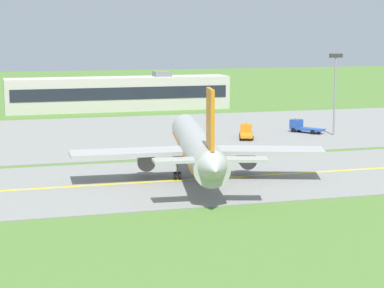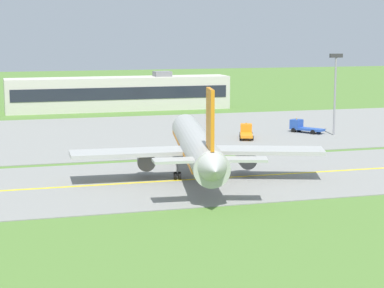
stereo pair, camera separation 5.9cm
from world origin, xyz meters
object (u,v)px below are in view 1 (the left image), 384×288
object	(u,v)px
service_truck_baggage	(302,126)
service_truck_fuel	(246,132)
apron_light_mast	(335,84)
airplane_lead	(197,146)

from	to	relation	value
service_truck_baggage	service_truck_fuel	xyz separation A→B (m)	(-12.29, -3.45, 0.00)
service_truck_fuel	apron_light_mast	distance (m)	18.26
airplane_lead	service_truck_fuel	distance (m)	35.01
airplane_lead	apron_light_mast	world-z (taller)	apron_light_mast
service_truck_baggage	apron_light_mast	bearing A→B (deg)	-50.31
service_truck_fuel	apron_light_mast	world-z (taller)	apron_light_mast
apron_light_mast	service_truck_fuel	bearing A→B (deg)	175.21
service_truck_baggage	apron_light_mast	distance (m)	10.27
airplane_lead	service_truck_baggage	bearing A→B (deg)	47.87
airplane_lead	apron_light_mast	xyz separation A→B (m)	(34.20, 28.57, 5.19)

